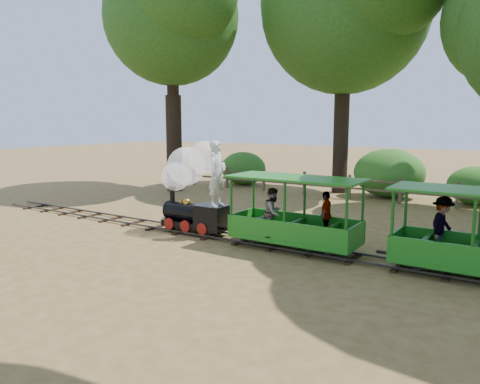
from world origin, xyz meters
The scene contains 11 objects.
ground centered at (0.00, 0.00, 0.00)m, with size 90.00×90.00×0.00m, color #A57F47.
track centered at (0.00, 0.00, 0.07)m, with size 22.00×1.00×0.10m.
locomotive centered at (-2.70, 0.06, 1.52)m, with size 2.34×1.08×2.68m.
carriage_front centered at (0.50, -0.03, 0.75)m, with size 3.29×1.34×1.71m.
carriage_rear centered at (4.41, 0.08, 0.77)m, with size 3.29×1.44×1.71m.
oak_nw centered at (-8.53, 6.08, 7.84)m, with size 7.28×6.40×10.47m.
oak_nc centered at (-2.04, 9.60, 8.11)m, with size 8.78×7.73×11.27m.
fence centered at (0.00, 8.00, 0.58)m, with size 18.10×0.10×1.00m.
shrub_west centered at (-6.91, 9.30, 0.81)m, with size 2.34×1.80×1.62m, color #2D6B1E.
shrub_mid_w centered at (0.20, 9.30, 1.00)m, with size 2.90×2.23×2.01m, color #2D6B1E.
shrub_mid_e centered at (3.45, 9.30, 0.73)m, with size 2.10×1.62×1.46m, color #2D6B1E.
Camera 1 is at (5.41, -10.09, 3.16)m, focal length 35.00 mm.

